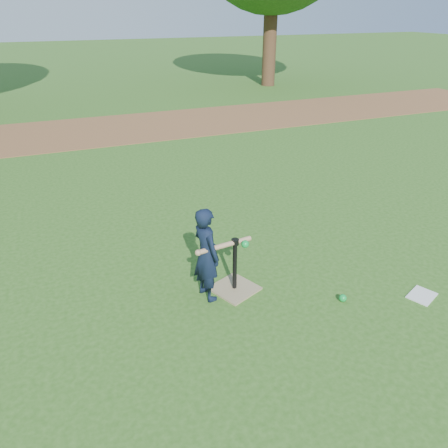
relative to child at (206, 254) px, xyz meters
name	(u,v)px	position (x,y,z in m)	size (l,w,h in m)	color
ground	(242,294)	(0.36, -0.11, -0.51)	(80.00, 80.00, 0.00)	#285116
dirt_strip	(118,129)	(0.36, 7.39, -0.50)	(24.00, 3.00, 0.01)	brown
child	(206,254)	(0.00, 0.00, 0.00)	(0.37, 0.24, 1.01)	black
wiffle_ball_ground	(343,298)	(1.26, -0.62, -0.47)	(0.08, 0.08, 0.08)	#0D9537
clipboard	(422,296)	(2.10, -0.86, -0.50)	(0.30, 0.23, 0.01)	silver
batting_tee	(235,281)	(0.31, 0.00, -0.40)	(0.56, 0.56, 0.61)	#927F5C
swing_action	(226,246)	(0.20, -0.04, 0.08)	(0.63, 0.16, 0.08)	tan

